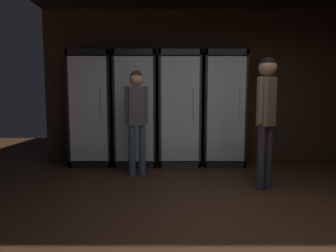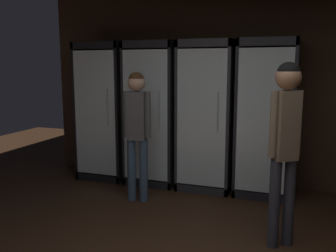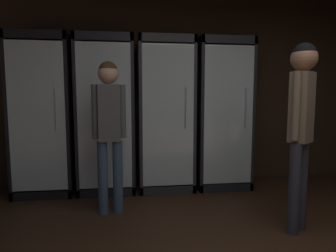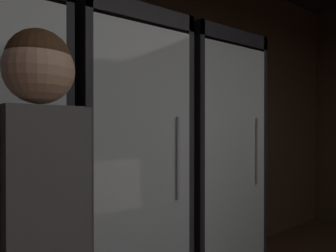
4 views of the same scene
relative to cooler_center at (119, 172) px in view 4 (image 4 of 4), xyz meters
name	(u,v)px [view 4 (image 4 of 4)]	position (x,y,z in m)	size (l,w,h in m)	color
wall_back	(155,112)	(0.49, 0.31, 0.42)	(6.00, 0.06, 2.80)	#382619
cooler_center	(119,172)	(0.00, 0.00, 0.00)	(0.71, 0.63, 1.98)	#2B2B30
cooler_right	(204,165)	(0.76, 0.00, -0.02)	(0.71, 0.63, 1.98)	black
shopper_near	(40,225)	(-0.67, -0.82, 0.01)	(0.34, 0.21, 1.58)	#384C66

